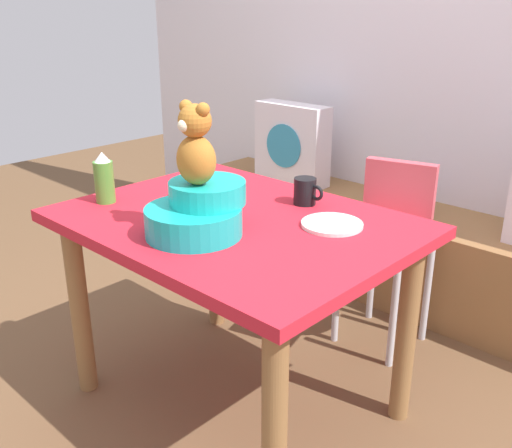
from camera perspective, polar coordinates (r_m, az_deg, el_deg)
The scene contains 14 objects.
ground_plane at distance 2.30m, azimuth -1.79°, elevation -16.93°, with size 8.00×8.00×0.00m, color brown.
back_wall at distance 3.02m, azimuth 18.84°, elevation 17.77°, with size 4.40×0.10×2.60m, color silver.
window_bench at distance 3.02m, azimuth 14.27°, elevation -2.80°, with size 2.60×0.44×0.46m, color olive.
pillow_floral_left at distance 3.25m, azimuth 3.56°, elevation 7.89°, with size 0.44×0.15×0.44m.
book_stack at distance 2.93m, azimuth 14.59°, elevation 2.01°, with size 0.20×0.14×0.07m, color slate.
dining_table at distance 1.98m, azimuth -1.99°, elevation -2.50°, with size 1.15×0.87×0.74m.
highchair at distance 2.49m, azimuth 12.90°, elevation -0.62°, with size 0.40×0.51×0.79m.
infant_seat_teal at distance 1.79m, azimuth -5.71°, elevation 1.22°, with size 0.30×0.33×0.16m.
teddy_bear at distance 1.73m, azimuth -5.97°, elevation 7.65°, with size 0.13×0.12×0.25m.
ketchup_bottle at distance 2.14m, azimuth -14.74°, elevation 4.33°, with size 0.07×0.07×0.18m.
coffee_mug at distance 2.06m, azimuth 4.90°, elevation 3.24°, with size 0.12×0.08×0.09m.
dinner_plate_near at distance 1.88m, azimuth 7.50°, elevation -0.03°, with size 0.20×0.20×0.01m, color white.
cell_phone at distance 2.13m, azimuth -8.42°, elevation 2.38°, with size 0.07×0.14×0.01m, color black.
table_fork at distance 2.31m, azimuth -6.06°, elevation 3.98°, with size 0.02×0.17×0.01m, color silver.
Camera 1 is at (1.30, -1.27, 1.41)m, focal length 40.62 mm.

